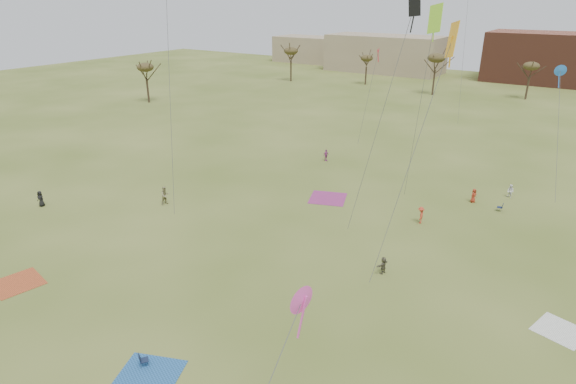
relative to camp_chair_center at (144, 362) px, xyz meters
The scene contains 19 objects.
ground 4.16m from the camp_chair_center, 96.48° to the left, with size 260.00×260.00×0.00m, color #44571B.
spectator_fore_b 24.21m from the camp_chair_center, 133.78° to the left, with size 0.95×0.74×1.95m, color #8C8559.
spectator_fore_c 18.97m from the camp_chair_center, 66.10° to the left, with size 1.32×0.42×1.43m, color brown.
flyer_mid_a 28.90m from the camp_chair_center, 159.80° to the left, with size 0.82×0.53×1.67m, color black.
flyer_mid_b 28.66m from the camp_chair_center, 75.69° to the left, with size 1.07×0.62×1.66m, color #BF3D23.
spectator_mid_d 40.39m from the camp_chair_center, 103.90° to the left, with size 0.91×0.38×1.54m, color #A7458C.
spectator_mid_e 41.35m from the camp_chair_center, 71.59° to the left, with size 0.72×0.56×1.47m, color white.
flyer_far_b 37.14m from the camp_chair_center, 74.28° to the left, with size 0.74×0.48×1.51m, color #9F301B.
blanket_red 14.97m from the camp_chair_center, behind, with size 3.27×3.27×0.03m, color #B34A23.
blanket_blue 1.09m from the camp_chair_center, 32.43° to the right, with size 3.51×3.51×0.03m, color #245C9D.
blanket_cream 26.47m from the camp_chair_center, 40.41° to the left, with size 2.81×2.81×0.03m, color white.
blanket_plum 28.37m from the camp_chair_center, 96.63° to the left, with size 3.77×3.77×0.03m, color #992F73.
camp_chair_center is the anchor object (origin of this frame).
camp_chair_right 37.20m from the camp_chair_center, 69.70° to the left, with size 0.59×0.55×0.87m.
kites_aloft 42.05m from the camp_chair_center, 85.92° to the left, with size 82.35×71.98×27.77m.
tree_line 83.59m from the camp_chair_center, 92.28° to the left, with size 117.44×49.32×8.91m.
building_tan 124.38m from the camp_chair_center, 106.58° to the left, with size 32.00×14.00×10.00m, color #937F60.
building_brick 124.34m from the camp_chair_center, 87.91° to the left, with size 26.00×16.00×12.00m, color brown.
building_tan_west 142.15m from the camp_chair_center, 117.43° to the left, with size 20.00×12.00×8.00m, color #937F60.
Camera 1 is at (19.86, -18.07, 20.28)m, focal length 29.91 mm.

